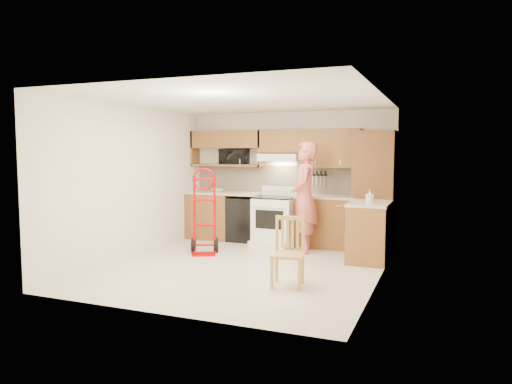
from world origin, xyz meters
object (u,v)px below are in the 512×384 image
Objects in this scene: microwave at (235,156)px; hand_truck at (204,215)px; dining_chair at (288,252)px; person at (305,197)px; range at (274,217)px.

microwave reaches higher than hand_truck.
person is at bearing 90.98° from dining_chair.
microwave is 0.29× the size of person.
person is (1.65, -0.74, -0.68)m from microwave.
range is at bearing 104.29° from dining_chair.
dining_chair is (1.92, -1.32, -0.21)m from hand_truck.
microwave is at bearing 116.43° from dining_chair.
microwave is 1.93m from person.
dining_chair is (2.03, -2.82, -1.19)m from microwave.
microwave reaches higher than dining_chair.
dining_chair is at bearing -5.37° from person.
microwave reaches higher than range.
dining_chair is at bearing -57.83° from hand_truck.
person reaches higher than dining_chair.
person reaches higher than microwave.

